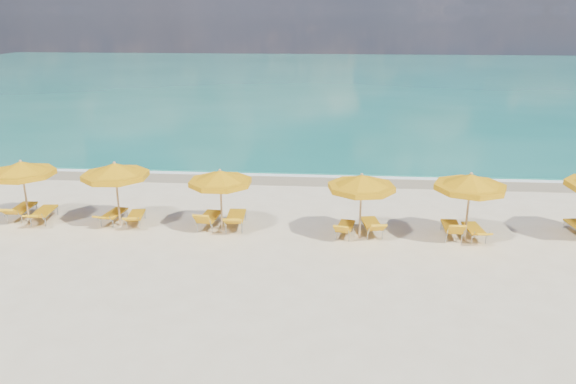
{
  "coord_description": "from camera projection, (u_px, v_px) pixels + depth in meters",
  "views": [
    {
      "loc": [
        1.71,
        -18.89,
        7.84
      ],
      "look_at": [
        0.0,
        1.5,
        1.2
      ],
      "focal_mm": 35.0,
      "sensor_mm": 36.0,
      "label": 1
    }
  ],
  "objects": [
    {
      "name": "umbrella_1",
      "position": [
        22.0,
        169.0,
        21.13
      ],
      "size": [
        3.22,
        3.22,
        2.5
      ],
      "rotation": [
        0.0,
        0.0,
        0.38
      ],
      "color": "tan",
      "rests_on": "ground"
    },
    {
      "name": "ocean",
      "position": [
        321.0,
        80.0,
        65.96
      ],
      "size": [
        120.0,
        80.0,
        0.3
      ],
      "primitive_type": "cube",
      "color": "#12695B",
      "rests_on": "ground"
    },
    {
      "name": "foam_line",
      "position": [
        299.0,
        174.0,
        28.23
      ],
      "size": [
        120.0,
        1.2,
        0.03
      ],
      "primitive_type": "cube",
      "color": "white",
      "rests_on": "ground"
    },
    {
      "name": "umbrella_2",
      "position": [
        115.0,
        171.0,
        20.78
      ],
      "size": [
        3.17,
        3.17,
        2.53
      ],
      "rotation": [
        0.0,
        0.0,
        -0.32
      ],
      "color": "tan",
      "rests_on": "ground"
    },
    {
      "name": "lounger_1_left",
      "position": [
        22.0,
        212.0,
        22.16
      ],
      "size": [
        0.7,
        1.94,
        0.79
      ],
      "rotation": [
        0.0,
        0.0,
        0.04
      ],
      "color": "#A5A8AD",
      "rests_on": "ground"
    },
    {
      "name": "ground_plane",
      "position": [
        285.0,
        236.0,
        20.46
      ],
      "size": [
        120.0,
        120.0,
        0.0
      ],
      "primitive_type": "plane",
      "color": "beige"
    },
    {
      "name": "whitecap_near",
      "position": [
        217.0,
        135.0,
        37.05
      ],
      "size": [
        14.0,
        0.36,
        0.05
      ],
      "primitive_type": "cube",
      "color": "white",
      "rests_on": "ground"
    },
    {
      "name": "umbrella_5",
      "position": [
        470.0,
        183.0,
        19.36
      ],
      "size": [
        2.61,
        2.61,
        2.55
      ],
      "rotation": [
        0.0,
        0.0,
        0.04
      ],
      "color": "tan",
      "rests_on": "ground"
    },
    {
      "name": "whitecap_far",
      "position": [
        418.0,
        119.0,
        42.57
      ],
      "size": [
        18.0,
        0.3,
        0.05
      ],
      "primitive_type": "cube",
      "color": "white",
      "rests_on": "ground"
    },
    {
      "name": "umbrella_3",
      "position": [
        220.0,
        178.0,
        20.37
      ],
      "size": [
        3.07,
        3.07,
        2.38
      ],
      "rotation": [
        0.0,
        0.0,
        -0.4
      ],
      "color": "tan",
      "rests_on": "ground"
    },
    {
      "name": "umbrella_4",
      "position": [
        362.0,
        183.0,
        19.62
      ],
      "size": [
        2.87,
        2.87,
        2.45
      ],
      "rotation": [
        0.0,
        0.0,
        -0.21
      ],
      "color": "tan",
      "rests_on": "ground"
    },
    {
      "name": "lounger_5_right",
      "position": [
        474.0,
        233.0,
        20.19
      ],
      "size": [
        0.74,
        1.78,
        0.62
      ],
      "rotation": [
        0.0,
        0.0,
        0.11
      ],
      "color": "#A5A8AD",
      "rests_on": "ground"
    },
    {
      "name": "lounger_4_left",
      "position": [
        345.0,
        230.0,
        20.43
      ],
      "size": [
        0.85,
        1.71,
        0.75
      ],
      "rotation": [
        0.0,
        0.0,
        -0.19
      ],
      "color": "#A5A8AD",
      "rests_on": "ground"
    },
    {
      "name": "lounger_5_left",
      "position": [
        451.0,
        231.0,
        20.3
      ],
      "size": [
        0.66,
        1.77,
        0.86
      ],
      "rotation": [
        0.0,
        0.0,
        -0.03
      ],
      "color": "#A5A8AD",
      "rests_on": "ground"
    },
    {
      "name": "lounger_3_right",
      "position": [
        236.0,
        221.0,
        21.2
      ],
      "size": [
        0.77,
        2.06,
        0.82
      ],
      "rotation": [
        0.0,
        0.0,
        0.06
      ],
      "color": "#A5A8AD",
      "rests_on": "ground"
    },
    {
      "name": "lounger_3_left",
      "position": [
        209.0,
        221.0,
        21.24
      ],
      "size": [
        0.75,
        1.85,
        0.88
      ],
      "rotation": [
        0.0,
        0.0,
        -0.07
      ],
      "color": "#A5A8AD",
      "rests_on": "ground"
    },
    {
      "name": "lounger_2_right",
      "position": [
        136.0,
        219.0,
        21.53
      ],
      "size": [
        0.79,
        1.75,
        0.66
      ],
      "rotation": [
        0.0,
        0.0,
        0.15
      ],
      "color": "#A5A8AD",
      "rests_on": "ground"
    },
    {
      "name": "lounger_4_right",
      "position": [
        372.0,
        228.0,
        20.59
      ],
      "size": [
        0.9,
        1.89,
        0.79
      ],
      "rotation": [
        0.0,
        0.0,
        0.17
      ],
      "color": "#A5A8AD",
      "rests_on": "ground"
    },
    {
      "name": "lounger_2_left",
      "position": [
        114.0,
        217.0,
        21.7
      ],
      "size": [
        0.78,
        1.79,
        0.64
      ],
      "rotation": [
        0.0,
        0.0,
        -0.14
      ],
      "color": "#A5A8AD",
      "rests_on": "ground"
    },
    {
      "name": "lounger_1_right",
      "position": [
        44.0,
        216.0,
        21.83
      ],
      "size": [
        0.79,
        1.96,
        0.69
      ],
      "rotation": [
        0.0,
        0.0,
        0.1
      ],
      "color": "#A5A8AD",
      "rests_on": "ground"
    },
    {
      "name": "wet_sand_band",
      "position": [
        298.0,
        178.0,
        27.47
      ],
      "size": [
        120.0,
        2.6,
        0.01
      ],
      "primitive_type": "cube",
      "color": "tan",
      "rests_on": "ground"
    }
  ]
}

